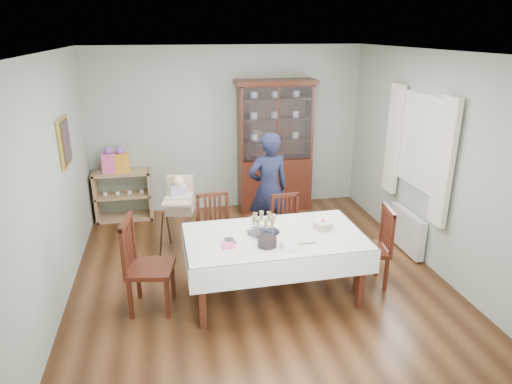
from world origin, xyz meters
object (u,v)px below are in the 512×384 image
object	(u,v)px
high_chair	(181,222)
birthday_cake	(323,225)
chair_end_left	(150,282)
gift_bag_orange	(121,160)
gift_bag_pink	(109,161)
chair_end_right	(369,261)
sideboard	(123,195)
champagne_tray	(264,228)
china_cabinet	(275,144)
dining_table	(274,265)
chair_far_left	(216,247)
chair_far_right	(289,243)
woman	(268,189)

from	to	relation	value
high_chair	birthday_cake	world-z (taller)	high_chair
chair_end_left	gift_bag_orange	size ratio (longest dim) A/B	2.51
high_chair	gift_bag_pink	bearing A→B (deg)	139.13
chair_end_right	gift_bag_orange	world-z (taller)	gift_bag_orange
sideboard	champagne_tray	world-z (taller)	champagne_tray
china_cabinet	high_chair	size ratio (longest dim) A/B	2.00
sideboard	gift_bag_pink	world-z (taller)	gift_bag_pink
dining_table	chair_far_left	distance (m)	0.97
dining_table	china_cabinet	size ratio (longest dim) A/B	0.93
high_chair	sideboard	bearing A→B (deg)	134.25
sideboard	birthday_cake	xyz separation A→B (m)	(2.43, -2.66, 0.41)
chair_far_right	woman	distance (m)	0.84
high_chair	gift_bag_orange	distance (m)	1.65
sideboard	chair_far_right	xyz separation A→B (m)	(2.23, -1.95, -0.13)
chair_end_left	gift_bag_orange	xyz separation A→B (m)	(-0.43, 2.67, 0.67)
sideboard	chair_far_left	distance (m)	2.31
dining_table	chair_far_right	xyz separation A→B (m)	(0.38, 0.76, -0.12)
birthday_cake	chair_end_left	bearing A→B (deg)	-178.99
chair_end_right	chair_end_left	bearing A→B (deg)	-80.33
china_cabinet	chair_end_right	distance (m)	2.83
sideboard	chair_end_left	size ratio (longest dim) A/B	0.85
chair_end_right	gift_bag_orange	distance (m)	4.07
high_chair	champagne_tray	size ratio (longest dim) A/B	2.91
chair_end_right	gift_bag_orange	xyz separation A→B (m)	(-3.01, 2.66, 0.70)
dining_table	sideboard	size ratio (longest dim) A/B	2.24
dining_table	gift_bag_pink	distance (m)	3.40
birthday_cake	gift_bag_pink	distance (m)	3.70
dining_table	woman	world-z (taller)	woman
chair_end_left	chair_end_right	bearing A→B (deg)	-79.30
dining_table	china_cabinet	distance (m)	2.86
woman	gift_bag_pink	bearing A→B (deg)	-37.98
chair_far_left	chair_end_right	xyz separation A→B (m)	(1.76, -0.75, 0.00)
chair_far_right	high_chair	distance (m)	1.51
gift_bag_pink	gift_bag_orange	bearing A→B (deg)	0.00
chair_end_left	dining_table	bearing A→B (deg)	-80.32
champagne_tray	gift_bag_pink	world-z (taller)	gift_bag_pink
sideboard	high_chair	xyz separation A→B (m)	(0.86, -1.33, 0.02)
dining_table	gift_bag_orange	xyz separation A→B (m)	(-1.82, 2.69, 0.60)
sideboard	high_chair	distance (m)	1.58
sideboard	champagne_tray	bearing A→B (deg)	-56.65
dining_table	chair_end_right	world-z (taller)	chair_end_right
sideboard	birthday_cake	size ratio (longest dim) A/B	3.46
chair_far_right	gift_bag_orange	size ratio (longest dim) A/B	2.11
china_cabinet	woman	size ratio (longest dim) A/B	1.34
woman	birthday_cake	bearing A→B (deg)	95.96
dining_table	chair_end_left	bearing A→B (deg)	179.35
gift_bag_pink	sideboard	bearing A→B (deg)	7.36
chair_far_left	woman	bearing A→B (deg)	32.79
chair_end_left	woman	size ratio (longest dim) A/B	0.65
china_cabinet	champagne_tray	size ratio (longest dim) A/B	5.82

